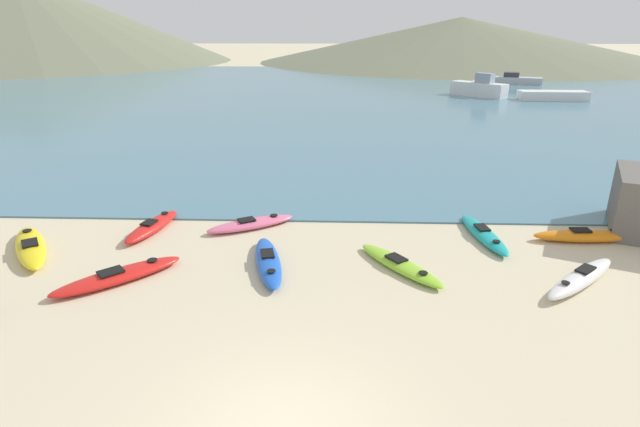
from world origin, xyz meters
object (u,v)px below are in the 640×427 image
object	(u,v)px
kayak_on_sand_0	(118,276)
moored_boat_1	(479,88)
kayak_on_sand_4	(31,247)
moored_boat_0	(483,86)
moored_boat_2	(515,80)
kayak_on_sand_7	(268,261)
kayak_on_sand_1	(251,224)
kayak_on_sand_6	(585,236)
kayak_on_sand_8	(152,226)
moored_boat_3	(553,95)
kayak_on_sand_3	(400,265)
kayak_on_sand_2	(581,278)
kayak_on_sand_5	(484,234)

from	to	relation	value
kayak_on_sand_0	moored_boat_1	xyz separation A→B (m)	(19.09, 37.68, 0.65)
kayak_on_sand_4	moored_boat_0	xyz separation A→B (m)	(23.44, 38.42, 0.53)
moored_boat_0	moored_boat_2	world-z (taller)	moored_boat_0
kayak_on_sand_4	kayak_on_sand_7	size ratio (longest dim) A/B	1.00
kayak_on_sand_1	moored_boat_1	size ratio (longest dim) A/B	0.61
kayak_on_sand_6	moored_boat_2	bearing A→B (deg)	74.52
kayak_on_sand_1	kayak_on_sand_4	size ratio (longest dim) A/B	0.89
kayak_on_sand_8	kayak_on_sand_0	bearing A→B (deg)	-84.70
moored_boat_1	moored_boat_3	size ratio (longest dim) A/B	0.82
kayak_on_sand_3	moored_boat_0	world-z (taller)	moored_boat_0
kayak_on_sand_2	moored_boat_1	distance (m)	38.02
kayak_on_sand_2	kayak_on_sand_4	distance (m)	15.56
kayak_on_sand_6	kayak_on_sand_8	distance (m)	13.83
kayak_on_sand_5	moored_boat_2	size ratio (longest dim) A/B	0.57
kayak_on_sand_3	kayak_on_sand_0	bearing A→B (deg)	-172.30
kayak_on_sand_4	moored_boat_1	bearing A→B (deg)	58.05
kayak_on_sand_3	moored_boat_3	xyz separation A→B (m)	(17.57, 34.20, 0.34)
kayak_on_sand_4	moored_boat_3	distance (m)	43.98
moored_boat_2	moored_boat_3	world-z (taller)	moored_boat_2
kayak_on_sand_4	kayak_on_sand_0	bearing A→B (deg)	-26.53
kayak_on_sand_8	moored_boat_3	size ratio (longest dim) A/B	0.50
kayak_on_sand_3	kayak_on_sand_7	distance (m)	3.68
moored_boat_0	moored_boat_1	xyz separation A→B (m)	(-0.99, -2.42, 0.11)
kayak_on_sand_1	moored_boat_1	xyz separation A→B (m)	(16.21, 33.84, 0.66)
kayak_on_sand_7	moored_boat_0	world-z (taller)	moored_boat_0
kayak_on_sand_2	moored_boat_2	world-z (taller)	moored_boat_2
kayak_on_sand_2	kayak_on_sand_8	bearing A→B (deg)	165.88
kayak_on_sand_3	kayak_on_sand_5	xyz separation A→B (m)	(2.89, 2.24, 0.02)
kayak_on_sand_1	moored_boat_2	size ratio (longest dim) A/B	0.50
kayak_on_sand_5	moored_boat_0	distance (m)	38.09
moored_boat_0	moored_boat_3	distance (m)	7.00
moored_boat_3	kayak_on_sand_5	bearing A→B (deg)	-114.67
kayak_on_sand_0	kayak_on_sand_3	xyz separation A→B (m)	(7.52, 1.02, -0.04)
kayak_on_sand_5	kayak_on_sand_7	world-z (taller)	kayak_on_sand_7
kayak_on_sand_2	kayak_on_sand_3	bearing A→B (deg)	171.24
kayak_on_sand_7	moored_boat_1	bearing A→B (deg)	67.42
kayak_on_sand_3	moored_boat_0	bearing A→B (deg)	72.18
kayak_on_sand_2	kayak_on_sand_5	bearing A→B (deg)	120.31
kayak_on_sand_0	moored_boat_0	world-z (taller)	moored_boat_0
moored_boat_1	moored_boat_3	world-z (taller)	moored_boat_1
kayak_on_sand_6	kayak_on_sand_5	bearing A→B (deg)	177.94
kayak_on_sand_0	kayak_on_sand_6	xyz separation A→B (m)	(13.51, 3.15, 0.02)
kayak_on_sand_0	kayak_on_sand_7	xyz separation A→B (m)	(3.84, 1.01, -0.00)
kayak_on_sand_1	kayak_on_sand_2	xyz separation A→B (m)	(9.26, -3.53, 0.03)
kayak_on_sand_4	kayak_on_sand_5	size ratio (longest dim) A/B	0.99
kayak_on_sand_2	moored_boat_2	distance (m)	50.64
kayak_on_sand_7	kayak_on_sand_0	bearing A→B (deg)	-165.28
kayak_on_sand_8	moored_boat_3	distance (m)	40.69
kayak_on_sand_5	kayak_on_sand_7	size ratio (longest dim) A/B	1.00
moored_boat_2	moored_boat_1	bearing A→B (deg)	-122.23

